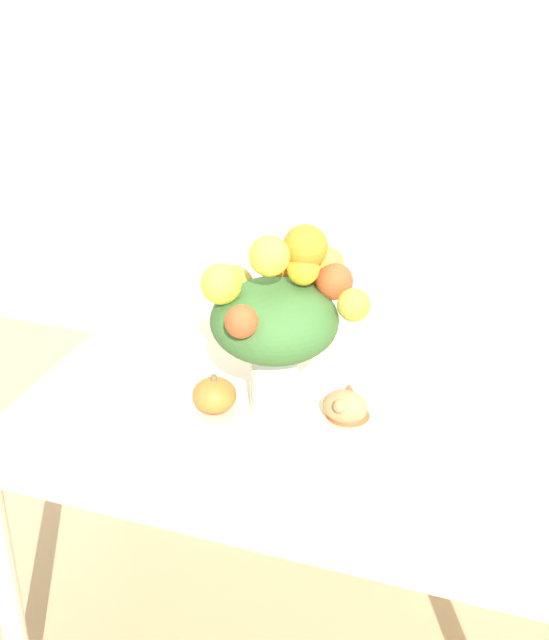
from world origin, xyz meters
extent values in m
cube|color=silver|center=(0.00, 1.45, 1.35)|extent=(8.00, 0.06, 2.70)
cube|color=beige|center=(0.00, 0.00, 0.71)|extent=(1.40, 0.84, 0.03)
cylinder|color=beige|center=(-0.64, -0.36, 0.35)|extent=(0.06, 0.06, 0.69)
cylinder|color=beige|center=(-0.64, 0.36, 0.35)|extent=(0.06, 0.06, 0.69)
cylinder|color=#B2CCBC|center=(-0.09, 0.02, 0.82)|extent=(0.11, 0.11, 0.18)
cylinder|color=silver|center=(-0.09, 0.02, 0.77)|extent=(0.10, 0.10, 0.09)
cylinder|color=#38662D|center=(-0.07, 0.02, 0.85)|extent=(0.01, 0.00, 0.24)
cylinder|color=#38662D|center=(-0.09, 0.04, 0.85)|extent=(0.01, 0.01, 0.24)
cylinder|color=#38662D|center=(-0.11, 0.04, 0.85)|extent=(0.01, 0.01, 0.24)
cylinder|color=#38662D|center=(-0.11, 0.01, 0.85)|extent=(0.01, 0.01, 0.24)
cylinder|color=#38662D|center=(-0.09, 0.00, 0.85)|extent=(0.01, 0.01, 0.24)
ellipsoid|color=#38662D|center=(-0.09, 0.02, 0.96)|extent=(0.29, 0.29, 0.17)
sphere|color=#D64C23|center=(0.02, 0.10, 1.04)|extent=(0.09, 0.09, 0.09)
sphere|color=yellow|center=(-0.04, 0.05, 1.09)|extent=(0.07, 0.07, 0.07)
sphere|color=orange|center=(-0.02, 0.16, 1.04)|extent=(0.08, 0.08, 0.08)
sphere|color=#AD9E33|center=(0.08, 0.04, 1.02)|extent=(0.07, 0.07, 0.07)
sphere|color=orange|center=(-0.04, 0.07, 1.13)|extent=(0.10, 0.10, 0.10)
sphere|color=orange|center=(-0.13, 0.13, 1.04)|extent=(0.08, 0.08, 0.08)
sphere|color=yellow|center=(-0.09, -0.02, 1.14)|extent=(0.09, 0.09, 0.09)
sphere|color=yellow|center=(-0.19, -0.04, 1.07)|extent=(0.09, 0.09, 0.09)
sphere|color=#D64C23|center=(-0.13, 0.18, 1.04)|extent=(0.10, 0.10, 0.10)
sphere|color=#D64C23|center=(-0.12, -0.12, 1.03)|extent=(0.07, 0.07, 0.07)
sphere|color=yellow|center=(-0.01, 0.14, 1.07)|extent=(0.08, 0.08, 0.08)
sphere|color=#AD9E33|center=(-0.21, 0.07, 1.01)|extent=(0.09, 0.09, 0.09)
ellipsoid|color=orange|center=(-0.23, -0.02, 0.77)|extent=(0.10, 0.10, 0.08)
cylinder|color=brown|center=(-0.23, -0.02, 0.81)|extent=(0.01, 0.01, 0.02)
ellipsoid|color=#A87A4C|center=(0.08, 0.03, 0.76)|extent=(0.10, 0.08, 0.08)
cone|color=#C64C23|center=(0.08, 0.06, 0.77)|extent=(0.10, 0.10, 0.09)
sphere|color=#A87A4C|center=(0.08, -0.01, 0.79)|extent=(0.03, 0.03, 0.03)
cube|color=silver|center=(-0.03, 0.74, 0.46)|extent=(0.44, 0.44, 0.02)
cylinder|color=silver|center=(-0.19, 0.56, 0.22)|extent=(0.04, 0.04, 0.45)
cylinder|color=silver|center=(0.15, 0.58, 0.22)|extent=(0.04, 0.04, 0.45)
cylinder|color=silver|center=(-0.21, 0.90, 0.22)|extent=(0.04, 0.04, 0.45)
cylinder|color=silver|center=(0.13, 0.92, 0.22)|extent=(0.04, 0.04, 0.45)
cube|color=silver|center=(-0.04, 0.94, 0.73)|extent=(0.40, 0.04, 0.52)
camera|label=1|loc=(0.50, -1.66, 1.87)|focal=50.00mm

